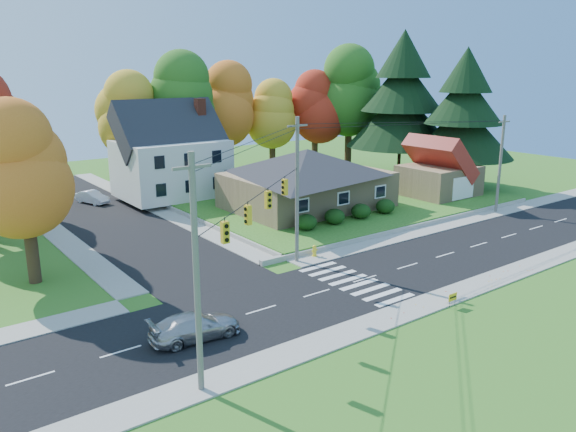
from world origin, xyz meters
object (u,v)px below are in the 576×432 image
(silver_sedan, at_px, (195,326))
(fire_hydrant, at_px, (315,251))
(white_car, at_px, (92,197))
(ranch_house, at_px, (307,177))

(silver_sedan, relative_size, fire_hydrant, 5.07)
(white_car, bearing_deg, ranch_house, -65.88)
(white_car, xyz_separation_m, fire_hydrant, (7.29, -26.00, -0.22))
(white_car, bearing_deg, fire_hydrant, -94.93)
(fire_hydrant, bearing_deg, white_car, 105.67)
(ranch_house, xyz_separation_m, silver_sedan, (-20.53, -16.91, -2.58))
(silver_sedan, height_order, fire_hydrant, silver_sedan)
(ranch_house, distance_m, fire_hydrant, 13.58)
(ranch_house, height_order, silver_sedan, ranch_house)
(ranch_house, xyz_separation_m, fire_hydrant, (-7.85, -10.72, -2.84))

